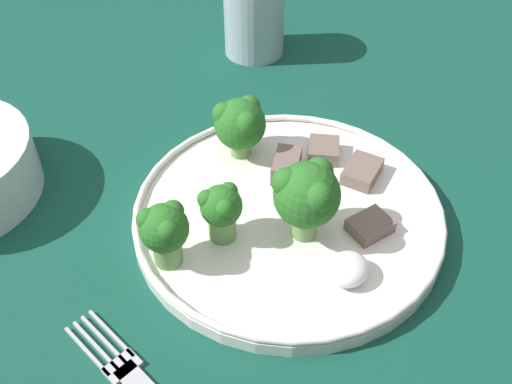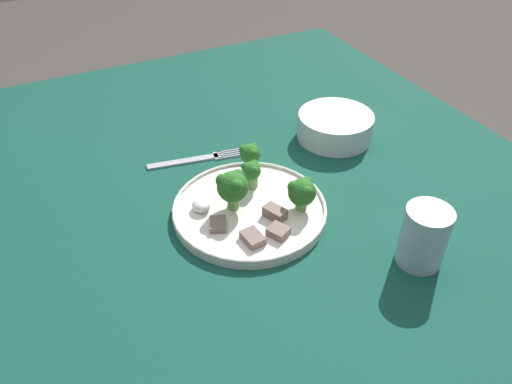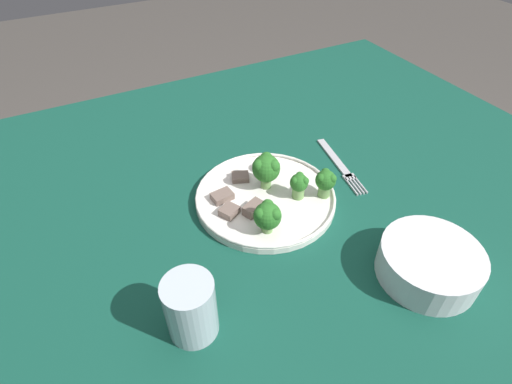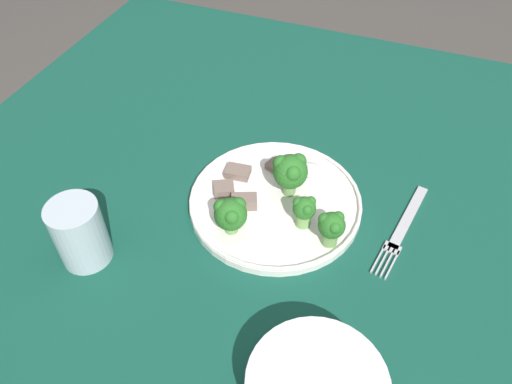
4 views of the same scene
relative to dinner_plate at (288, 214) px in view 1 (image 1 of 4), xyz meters
The scene contains 12 objects.
table 0.12m from the dinner_plate, 168.49° to the left, with size 1.25×1.12×0.76m.
dinner_plate is the anchor object (origin of this frame).
drinking_glass 0.28m from the dinner_plate, 40.73° to the left, with size 0.07×0.07×0.10m.
broccoli_floret_near_rim_left 0.11m from the dinner_plate, 153.57° to the left, with size 0.04×0.04×0.05m.
broccoli_floret_center_left 0.05m from the dinner_plate, 120.10° to the right, with size 0.05×0.05×0.07m.
broccoli_floret_back_left 0.07m from the dinner_plate, 150.96° to the left, with size 0.03×0.03×0.05m.
broccoli_floret_front_left 0.09m from the dinner_plate, 63.28° to the left, with size 0.05×0.05×0.06m.
meat_slice_front_slice 0.08m from the dinner_plate, 11.79° to the left, with size 0.04×0.04×0.01m.
meat_slice_middle_slice 0.05m from the dinner_plate, 34.70° to the left, with size 0.04×0.03×0.02m.
meat_slice_rear_slice 0.08m from the dinner_plate, 22.28° to the right, with size 0.04×0.03×0.01m.
meat_slice_edge_slice 0.07m from the dinner_plate, 73.32° to the right, with size 0.04×0.04×0.01m.
sauce_dollop 0.08m from the dinner_plate, 113.86° to the right, with size 0.03×0.03×0.02m.
Camera 1 is at (-0.24, -0.19, 1.13)m, focal length 42.00 mm.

